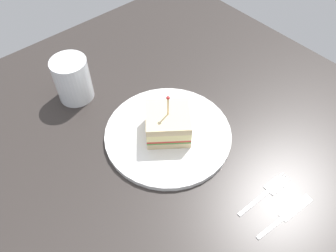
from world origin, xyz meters
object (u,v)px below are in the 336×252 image
object	(u,v)px
drink_glass	(73,81)
knife	(288,214)
sandwich_half_center	(167,124)
plate	(168,134)
fork	(269,190)

from	to	relation	value
drink_glass	knife	distance (cm)	50.33
knife	sandwich_half_center	bearing A→B (deg)	-170.51
drink_glass	sandwich_half_center	bearing A→B (deg)	19.50
plate	sandwich_half_center	distance (cm)	3.30
plate	knife	size ratio (longest dim) A/B	1.98
plate	knife	xyz separation A→B (cm)	(26.47, 4.25, -0.35)
drink_glass	knife	world-z (taller)	drink_glass
plate	sandwich_half_center	xyz separation A→B (cm)	(-0.12, -0.19, 3.29)
fork	knife	xyz separation A→B (cm)	(4.99, -1.26, 0.00)
drink_glass	fork	size ratio (longest dim) A/B	0.78
sandwich_half_center	knife	size ratio (longest dim) A/B	0.91
plate	sandwich_half_center	size ratio (longest dim) A/B	2.17
plate	knife	bearing A→B (deg)	9.13
sandwich_half_center	fork	xyz separation A→B (cm)	(21.60, 5.71, -3.65)
fork	drink_glass	bearing A→B (deg)	-162.80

